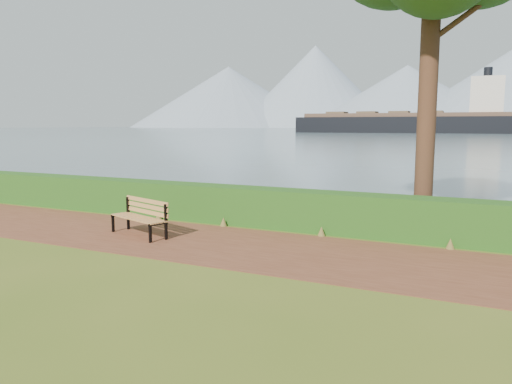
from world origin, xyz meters
The scene contains 7 objects.
ground centered at (0.00, 0.00, 0.00)m, with size 140.00×140.00×0.00m, color #45601B.
path centered at (0.00, 0.30, 0.01)m, with size 40.00×3.40×0.01m, color #552D1D.
hedge centered at (0.00, 2.60, 0.50)m, with size 32.00×0.85×1.00m, color #214D16.
water centered at (0.00, 260.00, 0.01)m, with size 700.00×510.00×0.00m, color #445C6D.
mountains centered at (-9.17, 406.05, 27.70)m, with size 585.00×190.00×70.00m.
bench centered at (-2.35, 0.26, 0.51)m, with size 1.83×1.05×0.88m.
cargo_ship centered at (-18.00, 152.76, 3.15)m, with size 69.90×13.81×21.10m.
Camera 1 is at (5.28, -9.20, 2.67)m, focal length 35.00 mm.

